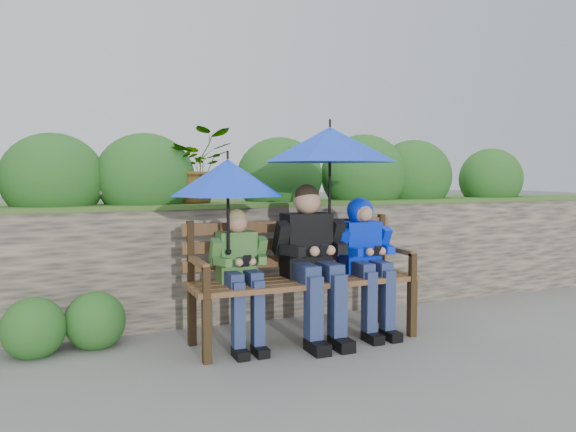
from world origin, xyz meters
name	(u,v)px	position (x,y,z in m)	size (l,w,h in m)	color
ground	(293,337)	(0.00, 0.00, 0.00)	(60.00, 60.00, 0.00)	gray
garden_backdrop	(223,238)	(-0.11, 1.60, 0.62)	(8.00, 2.87, 1.80)	#413D38
park_bench	(301,271)	(0.05, -0.04, 0.53)	(1.78, 0.52, 0.94)	#342312
boy_left	(240,269)	(-0.47, -0.12, 0.59)	(0.41, 0.48, 1.03)	#4E863A
boy_middle	(312,255)	(0.10, -0.14, 0.67)	(0.55, 0.64, 1.20)	black
boy_right	(365,252)	(0.59, -0.11, 0.66)	(0.46, 0.56, 1.09)	#0919D1
umbrella_left	(228,178)	(-0.56, -0.13, 1.26)	(0.83, 0.83, 0.75)	#103CEB
umbrella_right	(330,145)	(0.29, -0.06, 1.51)	(1.06, 1.06, 0.99)	#103CEB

